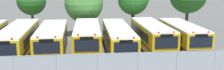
{
  "coord_description": "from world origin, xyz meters",
  "views": [
    {
      "loc": [
        -0.23,
        -26.12,
        7.07
      ],
      "look_at": [
        2.54,
        0.0,
        1.6
      ],
      "focal_mm": 43.98,
      "sensor_mm": 36.0,
      "label": 1
    }
  ],
  "objects_px": {
    "school_bus_1": "(19,39)",
    "tree_1": "(30,0)",
    "school_bus_3": "(87,37)",
    "tree_2": "(84,3)",
    "school_bus_4": "(118,37)",
    "school_bus_5": "(151,35)",
    "school_bus_6": "(182,35)",
    "school_bus_2": "(52,39)"
  },
  "relations": [
    {
      "from": "school_bus_1",
      "to": "school_bus_3",
      "type": "bearing_deg",
      "value": 178.77
    },
    {
      "from": "school_bus_3",
      "to": "school_bus_6",
      "type": "height_order",
      "value": "school_bus_3"
    },
    {
      "from": "school_bus_1",
      "to": "school_bus_5",
      "type": "height_order",
      "value": "school_bus_5"
    },
    {
      "from": "school_bus_2",
      "to": "school_bus_4",
      "type": "xyz_separation_m",
      "value": [
        6.36,
        0.15,
        -0.05
      ]
    },
    {
      "from": "school_bus_2",
      "to": "school_bus_3",
      "type": "height_order",
      "value": "school_bus_3"
    },
    {
      "from": "tree_2",
      "to": "school_bus_3",
      "type": "bearing_deg",
      "value": -88.84
    },
    {
      "from": "school_bus_2",
      "to": "tree_1",
      "type": "relative_size",
      "value": 1.63
    },
    {
      "from": "school_bus_2",
      "to": "school_bus_4",
      "type": "height_order",
      "value": "school_bus_2"
    },
    {
      "from": "school_bus_3",
      "to": "school_bus_4",
      "type": "xyz_separation_m",
      "value": [
        3.02,
        -0.0,
        -0.09
      ]
    },
    {
      "from": "school_bus_4",
      "to": "tree_1",
      "type": "xyz_separation_m",
      "value": [
        -9.95,
        9.4,
        3.05
      ]
    },
    {
      "from": "school_bus_4",
      "to": "school_bus_5",
      "type": "distance_m",
      "value": 3.41
    },
    {
      "from": "school_bus_4",
      "to": "tree_2",
      "type": "relative_size",
      "value": 1.75
    },
    {
      "from": "school_bus_2",
      "to": "school_bus_6",
      "type": "relative_size",
      "value": 1.08
    },
    {
      "from": "school_bus_5",
      "to": "tree_2",
      "type": "bearing_deg",
      "value": -49.41
    },
    {
      "from": "school_bus_1",
      "to": "school_bus_5",
      "type": "bearing_deg",
      "value": 179.37
    },
    {
      "from": "school_bus_2",
      "to": "tree_1",
      "type": "bearing_deg",
      "value": -70.46
    },
    {
      "from": "school_bus_1",
      "to": "tree_1",
      "type": "distance_m",
      "value": 9.82
    },
    {
      "from": "school_bus_2",
      "to": "school_bus_4",
      "type": "bearing_deg",
      "value": -179.7
    },
    {
      "from": "school_bus_4",
      "to": "tree_2",
      "type": "xyz_separation_m",
      "value": [
        -3.17,
        7.5,
        2.8
      ]
    },
    {
      "from": "school_bus_6",
      "to": "tree_2",
      "type": "bearing_deg",
      "value": -37.48
    },
    {
      "from": "school_bus_4",
      "to": "tree_1",
      "type": "relative_size",
      "value": 1.84
    },
    {
      "from": "school_bus_3",
      "to": "tree_2",
      "type": "distance_m",
      "value": 7.97
    },
    {
      "from": "school_bus_6",
      "to": "tree_2",
      "type": "relative_size",
      "value": 1.44
    },
    {
      "from": "school_bus_5",
      "to": "school_bus_1",
      "type": "bearing_deg",
      "value": -0.87
    },
    {
      "from": "school_bus_2",
      "to": "tree_1",
      "type": "xyz_separation_m",
      "value": [
        -3.59,
        9.55,
        3.0
      ]
    },
    {
      "from": "school_bus_2",
      "to": "tree_2",
      "type": "relative_size",
      "value": 1.55
    },
    {
      "from": "school_bus_4",
      "to": "school_bus_5",
      "type": "bearing_deg",
      "value": -178.12
    },
    {
      "from": "school_bus_5",
      "to": "school_bus_6",
      "type": "xyz_separation_m",
      "value": [
        3.17,
        -0.04,
        -0.05
      ]
    },
    {
      "from": "school_bus_5",
      "to": "tree_2",
      "type": "xyz_separation_m",
      "value": [
        -6.58,
        7.41,
        2.7
      ]
    },
    {
      "from": "school_bus_1",
      "to": "school_bus_5",
      "type": "xyz_separation_m",
      "value": [
        12.95,
        0.03,
        0.04
      ]
    },
    {
      "from": "school_bus_2",
      "to": "tree_1",
      "type": "distance_m",
      "value": 10.64
    },
    {
      "from": "school_bus_1",
      "to": "school_bus_6",
      "type": "relative_size",
      "value": 1.22
    },
    {
      "from": "school_bus_2",
      "to": "school_bus_3",
      "type": "bearing_deg",
      "value": -178.45
    },
    {
      "from": "school_bus_1",
      "to": "school_bus_2",
      "type": "bearing_deg",
      "value": 175.55
    },
    {
      "from": "tree_2",
      "to": "school_bus_4",
      "type": "bearing_deg",
      "value": -67.08
    },
    {
      "from": "school_bus_3",
      "to": "school_bus_5",
      "type": "relative_size",
      "value": 1.02
    },
    {
      "from": "tree_2",
      "to": "tree_1",
      "type": "bearing_deg",
      "value": 164.3
    },
    {
      "from": "tree_1",
      "to": "tree_2",
      "type": "xyz_separation_m",
      "value": [
        6.78,
        -1.91,
        -0.25
      ]
    },
    {
      "from": "school_bus_2",
      "to": "tree_2",
      "type": "bearing_deg",
      "value": -113.68
    },
    {
      "from": "school_bus_3",
      "to": "tree_1",
      "type": "bearing_deg",
      "value": -52.27
    },
    {
      "from": "school_bus_6",
      "to": "school_bus_3",
      "type": "bearing_deg",
      "value": 0.18
    },
    {
      "from": "school_bus_1",
      "to": "school_bus_3",
      "type": "xyz_separation_m",
      "value": [
        6.52,
        -0.05,
        0.03
      ]
    }
  ]
}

